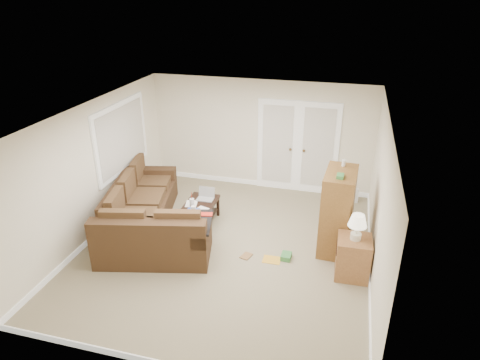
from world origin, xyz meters
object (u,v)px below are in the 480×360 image
(sectional_sofa, at_px, (147,219))
(tv_armoire, at_px, (337,211))
(side_cabinet, at_px, (353,254))
(coffee_table, at_px, (199,215))

(sectional_sofa, bearing_deg, tv_armoire, -5.20)
(side_cabinet, bearing_deg, tv_armoire, 111.87)
(coffee_table, relative_size, tv_armoire, 0.71)
(coffee_table, relative_size, side_cabinet, 1.01)
(sectional_sofa, relative_size, tv_armoire, 1.92)
(sectional_sofa, height_order, tv_armoire, tv_armoire)
(coffee_table, height_order, side_cabinet, side_cabinet)
(coffee_table, bearing_deg, sectional_sofa, -146.76)
(side_cabinet, bearing_deg, sectional_sofa, 174.16)
(tv_armoire, height_order, side_cabinet, tv_armoire)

